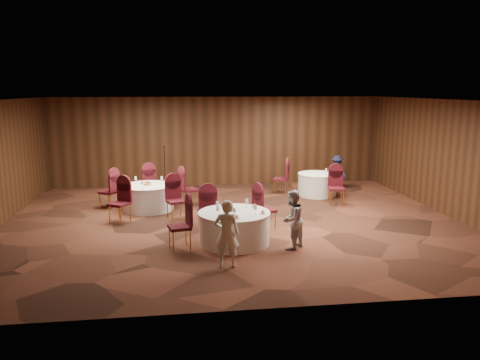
{
  "coord_description": "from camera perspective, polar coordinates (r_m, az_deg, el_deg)",
  "views": [
    {
      "loc": [
        -1.4,
        -11.89,
        3.5
      ],
      "look_at": [
        0.2,
        0.2,
        1.1
      ],
      "focal_mm": 35.0,
      "sensor_mm": 36.0,
      "label": 1
    }
  ],
  "objects": [
    {
      "name": "tabletop_right",
      "position": [
        15.38,
        10.46,
        1.21
      ],
      "size": [
        0.08,
        0.08,
        0.22
      ],
      "color": "silver",
      "rests_on": "table_right"
    },
    {
      "name": "table_right",
      "position": [
        15.67,
        9.4,
        -0.52
      ],
      "size": [
        1.29,
        1.29,
        0.74
      ],
      "color": "white",
      "rests_on": "ground"
    },
    {
      "name": "chairs_left",
      "position": [
        13.83,
        -11.13,
        -1.6
      ],
      "size": [
        3.04,
        3.22,
        1.0
      ],
      "color": "#3A0B0E",
      "rests_on": "ground"
    },
    {
      "name": "woman_b",
      "position": [
        10.36,
        6.32,
        -4.82
      ],
      "size": [
        0.81,
        0.81,
        1.32
      ],
      "primitive_type": "imported",
      "rotation": [
        0.0,
        0.0,
        3.94
      ],
      "color": "#A6A5AA",
      "rests_on": "ground"
    },
    {
      "name": "chairs_right",
      "position": [
        15.18,
        8.21,
        -0.38
      ],
      "size": [
        1.99,
        2.34,
        1.0
      ],
      "color": "#3A0B0E",
      "rests_on": "ground"
    },
    {
      "name": "tabletop_main",
      "position": [
        10.5,
        0.22,
        -3.51
      ],
      "size": [
        1.12,
        1.07,
        0.22
      ],
      "color": "silver",
      "rests_on": "table_main"
    },
    {
      "name": "tabletop_left",
      "position": [
        13.8,
        -11.25,
        -0.28
      ],
      "size": [
        0.84,
        0.74,
        0.22
      ],
      "color": "silver",
      "rests_on": "table_left"
    },
    {
      "name": "table_left",
      "position": [
        13.89,
        -11.15,
        -2.08
      ],
      "size": [
        1.48,
        1.48,
        0.74
      ],
      "color": "white",
      "rests_on": "ground"
    },
    {
      "name": "room_shell",
      "position": [
        12.07,
        -0.82,
        3.83
      ],
      "size": [
        12.0,
        12.0,
        12.0
      ],
      "color": "silver",
      "rests_on": "ground"
    },
    {
      "name": "ground",
      "position": [
        12.47,
        -0.79,
        -5.17
      ],
      "size": [
        12.0,
        12.0,
        0.0
      ],
      "primitive_type": "plane",
      "color": "black",
      "rests_on": "ground"
    },
    {
      "name": "chairs_main",
      "position": [
        11.29,
        -2.61,
        -4.29
      ],
      "size": [
        2.79,
        1.93,
        1.0
      ],
      "color": "#3A0B0E",
      "rests_on": "ground"
    },
    {
      "name": "mic_stand",
      "position": [
        16.16,
        -9.12,
        0.18
      ],
      "size": [
        0.24,
        0.24,
        1.61
      ],
      "color": "black",
      "rests_on": "ground"
    },
    {
      "name": "man_c",
      "position": [
        16.82,
        11.75,
        0.95
      ],
      "size": [
        0.81,
        0.88,
        1.19
      ],
      "primitive_type": "imported",
      "rotation": [
        0.0,
        0.0,
        5.34
      ],
      "color": "black",
      "rests_on": "ground"
    },
    {
      "name": "table_main",
      "position": [
        10.71,
        -0.7,
        -5.82
      ],
      "size": [
        1.64,
        1.64,
        0.74
      ],
      "color": "white",
      "rests_on": "ground"
    },
    {
      "name": "woman_a",
      "position": [
        9.23,
        -1.65,
        -6.58
      ],
      "size": [
        0.52,
        0.36,
        1.38
      ],
      "primitive_type": "imported",
      "rotation": [
        0.0,
        0.0,
        3.08
      ],
      "color": "silver",
      "rests_on": "ground"
    }
  ]
}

